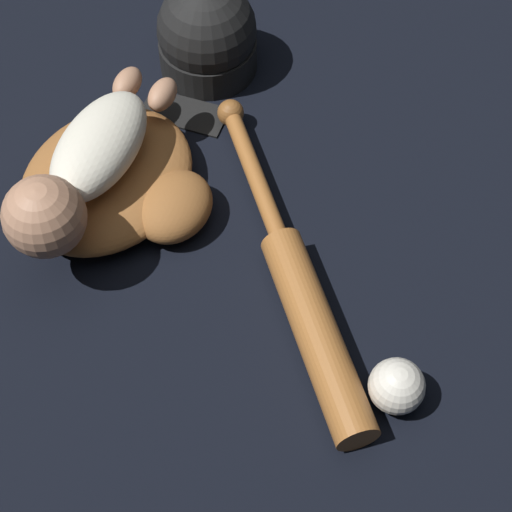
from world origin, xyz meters
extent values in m
plane|color=black|center=(0.00, 0.00, 0.00)|extent=(6.00, 6.00, 0.00)
ellipsoid|color=#935B2D|center=(0.06, -0.03, 0.04)|extent=(0.38, 0.35, 0.07)
ellipsoid|color=#935B2D|center=(0.01, 0.08, 0.04)|extent=(0.17, 0.16, 0.07)
ellipsoid|color=silver|center=(0.06, -0.03, 0.11)|extent=(0.25, 0.20, 0.08)
sphere|color=tan|center=(0.19, 0.04, 0.13)|extent=(0.12, 0.12, 0.12)
ellipsoid|color=tan|center=(-0.09, -0.07, 0.09)|extent=(0.08, 0.07, 0.04)
ellipsoid|color=tan|center=(-0.06, -0.12, 0.09)|extent=(0.08, 0.07, 0.04)
cylinder|color=#9E602D|center=(-0.01, 0.38, 0.03)|extent=(0.19, 0.32, 0.06)
cylinder|color=#9E602D|center=(-0.13, 0.11, 0.03)|extent=(0.13, 0.26, 0.03)
sphere|color=brown|center=(-0.18, -0.01, 0.03)|extent=(0.04, 0.04, 0.04)
sphere|color=silver|center=(-0.03, 0.51, 0.04)|extent=(0.08, 0.08, 0.08)
cylinder|color=black|center=(-0.24, -0.14, 0.03)|extent=(0.17, 0.17, 0.06)
sphere|color=black|center=(-0.24, -0.14, 0.09)|extent=(0.17, 0.17, 0.17)
cube|color=black|center=(-0.14, -0.08, 0.00)|extent=(0.13, 0.16, 0.01)
camera|label=1|loc=(0.43, 0.75, 1.08)|focal=60.00mm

